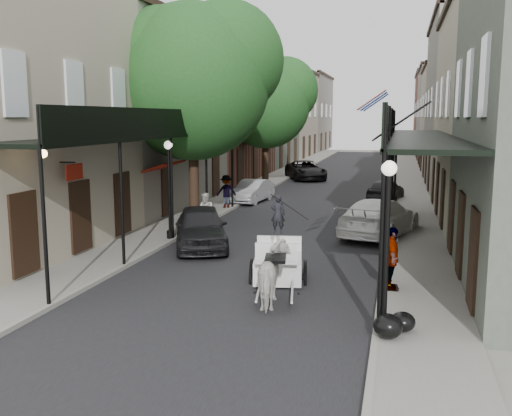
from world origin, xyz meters
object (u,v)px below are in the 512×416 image
Objects in this scene: lamppost_left at (169,188)px; horse at (275,275)px; lamppost_right_far at (396,166)px; pedestrian_sidewalk_right at (392,259)px; lamppost_right_near at (386,246)px; carriage at (279,244)px; pedestrian_walking at (206,212)px; tree_far at (271,100)px; car_left_near at (201,227)px; car_left_mid at (252,191)px; tree_near at (202,76)px; car_right_near at (379,217)px; car_left_far at (306,170)px; car_right_far at (386,190)px; pedestrian_sidewalk_left at (226,191)px.

horse is (5.48, -6.33, -1.26)m from lamppost_left.
lamppost_right_far reaches higher than pedestrian_sidewalk_right.
lamppost_left is 14.53m from lamppost_right_far.
lamppost_right_near is 1.00× the size of lamppost_right_far.
carriage is 1.67× the size of pedestrian_walking.
tree_far is 19.65m from car_left_near.
pedestrian_sidewalk_right is at bearing -55.54° from car_left_mid.
horse is at bearing 148.50° from lamppost_right_near.
horse is 17.61m from car_left_mid.
tree_near reaches higher than pedestrian_sidewalk_right.
carriage is at bearing 85.82° from car_right_near.
tree_near is at bearing -89.81° from tree_far.
carriage reaches higher than car_left_near.
pedestrian_sidewalk_right is at bearing -51.78° from car_left_near.
lamppost_right_far is at bearing -80.74° from car_left_far.
carriage is 7.77m from pedestrian_walking.
pedestrian_sidewalk_right reaches higher than car_left_far.
tree_near is 13.15m from car_right_far.
tree_near is 2.54× the size of car_left_mid.
car_left_far is at bearing -55.93° from car_right_near.
pedestrian_sidewalk_left is (-8.34, 15.70, -1.10)m from lamppost_right_near.
carriage reaches higher than pedestrian_sidewalk_right.
car_left_near reaches higher than car_left_far.
car_right_near is 1.41× the size of car_right_far.
car_right_near is at bearing 9.44° from car_left_near.
car_right_near is (6.20, 3.73, -0.01)m from car_left_near.
pedestrian_walking is 0.30× the size of car_left_far.
tree_far is at bearing 143.49° from lamppost_right_far.
carriage reaches higher than car_left_far.
lamppost_right_far is 1.41× the size of carriage.
car_left_near is 23.59m from car_left_far.
horse is 0.36× the size of car_left_far.
pedestrian_sidewalk_right is 0.38× the size of car_left_near.
tree_near is 2.15× the size of car_left_near.
lamppost_right_near is at bearing -72.32° from tree_far.
lamppost_right_near is (8.30, -12.18, -4.44)m from tree_near.
car_right_near is at bearing -1.92° from pedestrian_sidewalk_right.
car_left_far is at bearing -127.96° from pedestrian_sidewalk_left.
tree_far reaches higher than pedestrian_walking.
lamppost_right_near is 11.09m from car_right_near.
pedestrian_sidewalk_right is 17.70m from car_right_far.
pedestrian_walking is at bearing 126.06° from lamppost_right_near.
car_left_mid is (-4.56, 14.49, -0.39)m from carriage.
car_left_far is 1.00× the size of car_right_near.
pedestrian_sidewalk_right is at bearing -89.66° from lamppost_right_far.
lamppost_right_far is 9.11m from car_right_near.
pedestrian_sidewalk_right is at bearing -23.12° from carriage.
lamppost_right_near is 17.81m from pedestrian_sidewalk_left.
pedestrian_sidewalk_left is at bearing -14.23° from car_right_near.
tree_near is at bearing 132.07° from pedestrian_walking.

